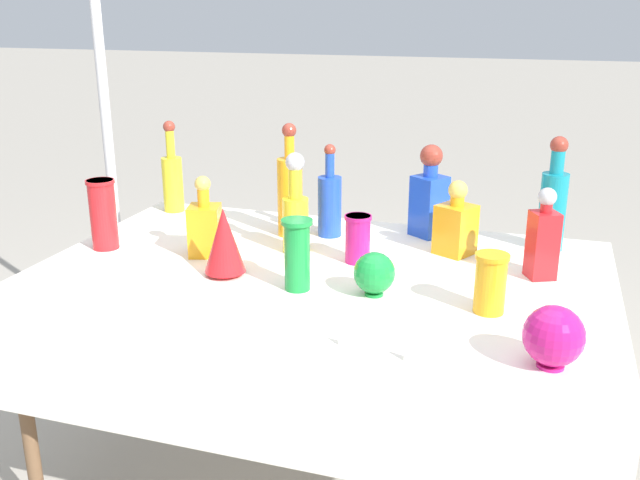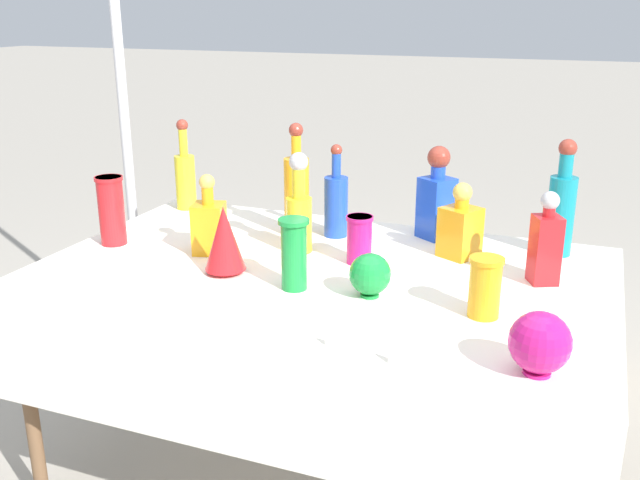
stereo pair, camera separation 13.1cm
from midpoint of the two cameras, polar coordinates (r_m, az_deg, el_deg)
ground_plane at (r=2.58m, az=1.54°, el=-18.46°), size 40.00×40.00×0.00m
display_table at (r=2.20m, az=1.38°, el=-4.10°), size 1.75×1.14×0.76m
tall_bottle_0 at (r=2.46m, az=20.21°, el=2.44°), size 0.09×0.09×0.38m
tall_bottle_1 at (r=2.51m, az=-0.38°, el=3.89°), size 0.09×0.09×0.40m
tall_bottle_2 at (r=2.34m, az=-0.08°, el=2.23°), size 0.09×0.09×0.33m
tall_bottle_3 at (r=2.88m, az=-9.45°, el=5.08°), size 0.08×0.08×0.36m
tall_bottle_4 at (r=2.51m, az=2.79°, el=3.01°), size 0.08×0.08×0.33m
square_decanter_0 at (r=2.52m, az=10.80°, el=3.34°), size 0.14×0.14×0.33m
square_decanter_1 at (r=2.36m, az=12.73°, el=1.01°), size 0.15×0.15×0.25m
square_decanter_2 at (r=2.20m, az=19.25°, el=-0.27°), size 0.10×0.10×0.28m
square_decanter_3 at (r=2.35m, az=-7.30°, el=1.29°), size 0.12×0.12×0.27m
slender_vase_0 at (r=2.03m, az=-0.25°, el=-0.97°), size 0.09×0.09×0.21m
slender_vase_1 at (r=2.50m, az=-14.92°, el=2.41°), size 0.09×0.09×0.24m
slender_vase_2 at (r=1.93m, az=14.99°, el=-3.53°), size 0.09×0.09×0.16m
slender_vase_3 at (r=2.25m, az=4.84°, el=0.15°), size 0.09×0.09×0.15m
fluted_vase_0 at (r=2.17m, az=-5.95°, el=0.08°), size 0.13×0.13×0.21m
round_bowl_0 at (r=2.00m, az=5.90°, el=-2.77°), size 0.12×0.12×0.13m
round_bowl_1 at (r=1.68m, az=19.37°, el=-7.78°), size 0.14×0.14×0.15m
price_tag_left at (r=1.66m, az=8.82°, el=-9.38°), size 0.06×0.03×0.04m
price_tag_center at (r=1.73m, az=3.37°, el=-8.09°), size 0.05×0.02×0.03m
cardboard_box_behind_left at (r=3.34m, az=15.78°, el=-6.46°), size 0.58×0.44×0.44m
canopy_pole at (r=3.22m, az=-14.17°, el=8.33°), size 0.18×0.18×2.55m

